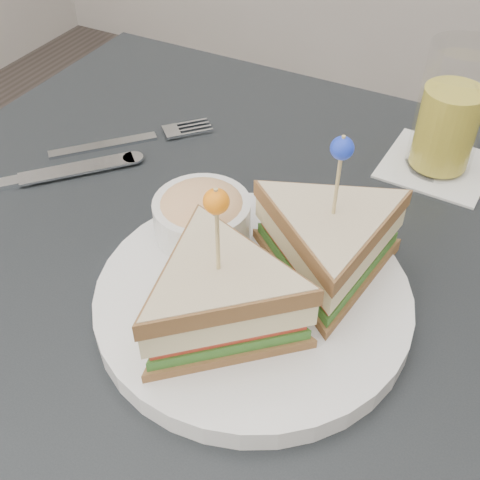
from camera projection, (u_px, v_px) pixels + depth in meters
name	position (u px, v px, depth m)	size (l,w,h in m)	color
table	(226.00, 338.00, 0.59)	(0.80, 0.80, 0.75)	black
plate_meal	(263.00, 270.00, 0.49)	(0.32, 0.32, 0.16)	white
cutlery_fork	(140.00, 138.00, 0.71)	(0.15, 0.16, 0.01)	silver
cutlery_knife	(29.00, 179.00, 0.65)	(0.17, 0.18, 0.01)	silver
drink_set	(449.00, 117.00, 0.63)	(0.12, 0.12, 0.14)	white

